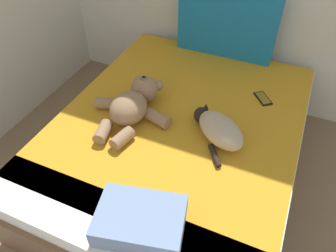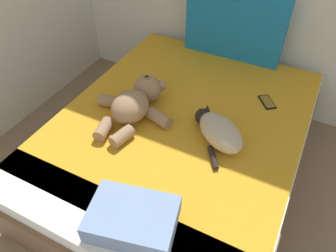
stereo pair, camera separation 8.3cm
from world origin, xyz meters
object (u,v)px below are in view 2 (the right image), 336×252
(bed, at_px, (180,147))
(throw_pillow, at_px, (133,219))
(cat, at_px, (218,131))
(cell_phone, at_px, (267,102))
(patterned_cushion, at_px, (235,25))
(teddy_bear, at_px, (135,102))

(bed, relative_size, throw_pillow, 4.90)
(cat, relative_size, cell_phone, 2.50)
(bed, height_order, patterned_cushion, patterned_cushion)
(patterned_cushion, bearing_deg, cell_phone, -48.37)
(bed, bearing_deg, teddy_bear, -166.15)
(cat, xyz_separation_m, cell_phone, (0.18, 0.49, -0.07))
(patterned_cushion, distance_m, cell_phone, 0.69)
(teddy_bear, bearing_deg, throw_pillow, -59.79)
(teddy_bear, distance_m, throw_pillow, 0.82)
(bed, bearing_deg, cat, -13.49)
(cat, xyz_separation_m, throw_pillow, (-0.15, -0.71, -0.02))
(bed, distance_m, patterned_cushion, 1.04)
(bed, relative_size, teddy_bear, 3.28)
(cat, height_order, cell_phone, cat)
(bed, distance_m, teddy_bear, 0.45)
(cell_phone, bearing_deg, patterned_cushion, 131.63)
(cat, bearing_deg, throw_pillow, -101.86)
(teddy_bear, relative_size, throw_pillow, 1.49)
(teddy_bear, bearing_deg, cell_phone, 33.67)
(bed, relative_size, patterned_cushion, 2.56)
(teddy_bear, xyz_separation_m, throw_pillow, (0.41, -0.71, -0.03))
(cat, bearing_deg, cell_phone, 70.00)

